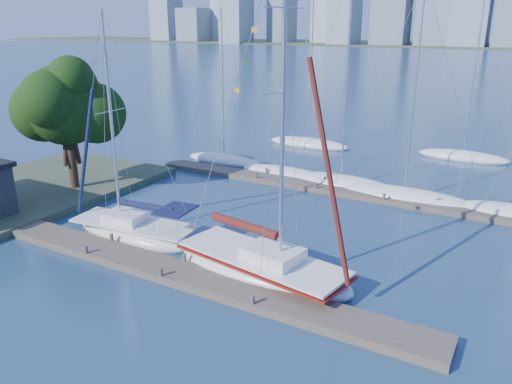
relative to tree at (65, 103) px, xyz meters
The scene contains 13 objects.
ground 16.79m from the tree, 24.31° to the right, with size 700.00×700.00×0.00m, color navy.
near_dock 16.71m from the tree, 24.31° to the right, with size 26.00×2.00×0.40m, color #473D34.
far_dock 19.81m from the tree, 30.92° to the left, with size 30.00×1.80×0.36m, color #473D34.
shore 7.71m from the tree, 130.87° to the right, with size 12.00×22.00×0.50m, color #38472D.
tree is the anchor object (origin of this frame).
sailboat_navy 11.43m from the tree, 22.61° to the right, with size 8.23×3.41×12.97m.
sailboat_maroon 19.18m from the tree, 13.55° to the right, with size 9.71×4.54×16.13m.
bg_boat_0 14.87m from the tree, 70.15° to the left, with size 7.63×2.96×13.27m.
bg_boat_1 17.20m from the tree, 46.19° to the left, with size 7.90×4.10×12.02m.
bg_boat_2 20.62m from the tree, 35.05° to the left, with size 8.37×2.95×16.26m.
bg_boat_3 24.36m from the tree, 26.56° to the left, with size 9.97×5.91×14.91m.
bg_boat_6 24.65m from the tree, 69.14° to the left, with size 8.73×5.75×14.30m.
bg_boat_7 34.11m from the tree, 46.88° to the left, with size 8.10×3.01×14.89m.
Camera 1 is at (14.36, -16.95, 11.64)m, focal length 35.00 mm.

